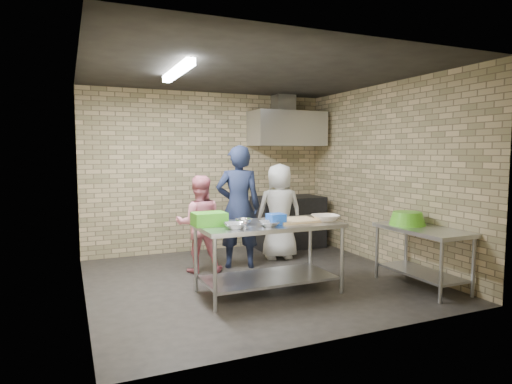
% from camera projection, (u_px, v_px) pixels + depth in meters
% --- Properties ---
extents(floor, '(4.20, 4.20, 0.00)m').
position_uv_depth(floor, '(255.00, 280.00, 5.80)').
color(floor, black).
rests_on(floor, ground).
extents(ceiling, '(4.20, 4.20, 0.00)m').
position_uv_depth(ceiling, '(255.00, 72.00, 5.56)').
color(ceiling, black).
rests_on(ceiling, ground).
extents(back_wall, '(4.20, 0.06, 2.70)m').
position_uv_depth(back_wall, '(209.00, 172.00, 7.51)').
color(back_wall, tan).
rests_on(back_wall, ground).
extents(front_wall, '(4.20, 0.06, 2.70)m').
position_uv_depth(front_wall, '(345.00, 190.00, 3.85)').
color(front_wall, tan).
rests_on(front_wall, ground).
extents(left_wall, '(0.06, 4.00, 2.70)m').
position_uv_depth(left_wall, '(81.00, 183.00, 4.85)').
color(left_wall, tan).
rests_on(left_wall, ground).
extents(right_wall, '(0.06, 4.00, 2.70)m').
position_uv_depth(right_wall, '(384.00, 175.00, 6.51)').
color(right_wall, tan).
rests_on(right_wall, ground).
extents(prep_table, '(1.69, 0.85, 0.85)m').
position_uv_depth(prep_table, '(268.00, 258.00, 5.25)').
color(prep_table, '#B4B6BB').
rests_on(prep_table, floor).
extents(side_counter, '(0.60, 1.20, 0.75)m').
position_uv_depth(side_counter, '(422.00, 257.00, 5.47)').
color(side_counter, silver).
rests_on(side_counter, floor).
extents(stove, '(1.20, 0.70, 0.90)m').
position_uv_depth(stove, '(288.00, 222.00, 7.80)').
color(stove, black).
rests_on(stove, floor).
extents(range_hood, '(1.30, 0.60, 0.60)m').
position_uv_depth(range_hood, '(287.00, 129.00, 7.70)').
color(range_hood, silver).
rests_on(range_hood, back_wall).
extents(hood_duct, '(0.35, 0.30, 0.30)m').
position_uv_depth(hood_duct, '(284.00, 104.00, 7.80)').
color(hood_duct, '#A5A8AD').
rests_on(hood_duct, back_wall).
extents(wall_shelf, '(0.80, 0.20, 0.04)m').
position_uv_depth(wall_shelf, '(297.00, 140.00, 8.01)').
color(wall_shelf, '#3F2B19').
rests_on(wall_shelf, back_wall).
extents(fluorescent_fixture, '(0.10, 1.25, 0.08)m').
position_uv_depth(fluorescent_fixture, '(177.00, 71.00, 5.17)').
color(fluorescent_fixture, white).
rests_on(fluorescent_fixture, ceiling).
extents(green_crate, '(0.38, 0.28, 0.15)m').
position_uv_depth(green_crate, '(209.00, 219.00, 5.03)').
color(green_crate, green).
rests_on(green_crate, prep_table).
extents(blue_tub, '(0.19, 0.19, 0.12)m').
position_uv_depth(blue_tub, '(276.00, 219.00, 5.13)').
color(blue_tub, blue).
rests_on(blue_tub, prep_table).
extents(cutting_board, '(0.52, 0.39, 0.03)m').
position_uv_depth(cutting_board, '(295.00, 220.00, 5.33)').
color(cutting_board, '#D9B47D').
rests_on(cutting_board, prep_table).
extents(mixing_bowl_a, '(0.31, 0.31, 0.06)m').
position_uv_depth(mixing_bowl_a, '(235.00, 226.00, 4.83)').
color(mixing_bowl_a, silver).
rests_on(mixing_bowl_a, prep_table).
extents(mixing_bowl_b, '(0.23, 0.23, 0.06)m').
position_uv_depth(mixing_bowl_b, '(244.00, 221.00, 5.13)').
color(mixing_bowl_b, silver).
rests_on(mixing_bowl_b, prep_table).
extents(mixing_bowl_c, '(0.28, 0.28, 0.06)m').
position_uv_depth(mixing_bowl_c, '(269.00, 224.00, 4.97)').
color(mixing_bowl_c, '#B2B4B9').
rests_on(mixing_bowl_c, prep_table).
extents(ceramic_bowl, '(0.38, 0.38, 0.08)m').
position_uv_depth(ceramic_bowl, '(326.00, 218.00, 5.34)').
color(ceramic_bowl, beige).
rests_on(ceramic_bowl, prep_table).
extents(green_basin, '(0.46, 0.46, 0.17)m').
position_uv_depth(green_basin, '(407.00, 218.00, 5.65)').
color(green_basin, '#59C626').
rests_on(green_basin, side_counter).
extents(bottle_red, '(0.07, 0.07, 0.18)m').
position_uv_depth(bottle_red, '(285.00, 133.00, 7.90)').
color(bottle_red, '#B22619').
rests_on(bottle_red, wall_shelf).
extents(bottle_green, '(0.06, 0.06, 0.15)m').
position_uv_depth(bottle_green, '(304.00, 134.00, 8.06)').
color(bottle_green, green).
rests_on(bottle_green, wall_shelf).
extents(man_navy, '(0.75, 0.60, 1.79)m').
position_uv_depth(man_navy, '(238.00, 207.00, 6.38)').
color(man_navy, '#141A32').
rests_on(man_navy, floor).
extents(woman_pink, '(0.77, 0.66, 1.36)m').
position_uv_depth(woman_pink, '(199.00, 224.00, 6.15)').
color(woman_pink, '#DF7686').
rests_on(woman_pink, floor).
extents(woman_white, '(0.82, 0.61, 1.51)m').
position_uv_depth(woman_white, '(279.00, 211.00, 6.91)').
color(woman_white, white).
rests_on(woman_white, floor).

